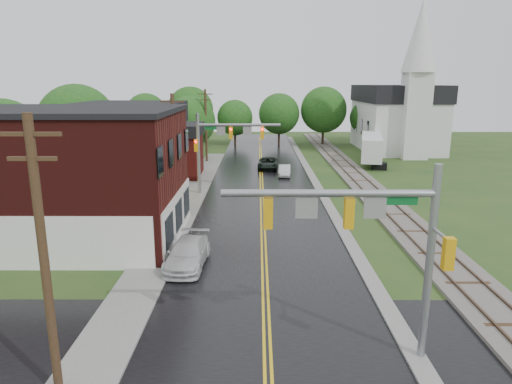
{
  "coord_description": "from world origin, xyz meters",
  "views": [
    {
      "loc": [
        -0.37,
        -12.82,
        9.82
      ],
      "look_at": [
        -0.47,
        13.36,
        3.5
      ],
      "focal_mm": 32.0,
      "sensor_mm": 36.0,
      "label": 1
    }
  ],
  "objects_px": {
    "utility_pole_c": "(206,124)",
    "tree_left_c": "(141,129)",
    "tree_left_a": "(4,145)",
    "traffic_signal_far": "(222,139)",
    "suv_dark": "(268,163)",
    "sedan_silver": "(285,171)",
    "pickup_white": "(188,254)",
    "church": "(399,111)",
    "traffic_signal_near": "(370,228)",
    "utility_pole_a": "(44,257)",
    "utility_pole_b": "(174,150)",
    "tree_left_e": "(192,122)",
    "semi_trailer": "(372,147)",
    "brick_building": "(64,176)",
    "tree_left_b": "(79,125)"
  },
  "relations": [
    {
      "from": "traffic_signal_near",
      "to": "utility_pole_b",
      "type": "relative_size",
      "value": 0.82
    },
    {
      "from": "utility_pole_a",
      "to": "church",
      "type": "bearing_deg",
      "value": 63.49
    },
    {
      "from": "suv_dark",
      "to": "church",
      "type": "bearing_deg",
      "value": 40.56
    },
    {
      "from": "church",
      "to": "utility_pole_c",
      "type": "bearing_deg",
      "value": -160.03
    },
    {
      "from": "traffic_signal_near",
      "to": "semi_trailer",
      "type": "xyz_separation_m",
      "value": [
        10.14,
        40.89,
        -2.87
      ]
    },
    {
      "from": "utility_pole_c",
      "to": "pickup_white",
      "type": "distance_m",
      "value": 33.8
    },
    {
      "from": "utility_pole_c",
      "to": "suv_dark",
      "type": "bearing_deg",
      "value": -32.17
    },
    {
      "from": "tree_left_b",
      "to": "sedan_silver",
      "type": "relative_size",
      "value": 2.73
    },
    {
      "from": "semi_trailer",
      "to": "suv_dark",
      "type": "bearing_deg",
      "value": -164.03
    },
    {
      "from": "tree_left_b",
      "to": "pickup_white",
      "type": "distance_m",
      "value": 25.84
    },
    {
      "from": "pickup_white",
      "to": "utility_pole_c",
      "type": "bearing_deg",
      "value": 97.71
    },
    {
      "from": "suv_dark",
      "to": "tree_left_c",
      "type": "bearing_deg",
      "value": -179.18
    },
    {
      "from": "tree_left_e",
      "to": "pickup_white",
      "type": "relative_size",
      "value": 1.67
    },
    {
      "from": "traffic_signal_far",
      "to": "tree_left_b",
      "type": "xyz_separation_m",
      "value": [
        -14.38,
        4.9,
        0.74
      ]
    },
    {
      "from": "tree_left_a",
      "to": "tree_left_b",
      "type": "distance_m",
      "value": 10.22
    },
    {
      "from": "traffic_signal_far",
      "to": "suv_dark",
      "type": "height_order",
      "value": "traffic_signal_far"
    },
    {
      "from": "utility_pole_b",
      "to": "sedan_silver",
      "type": "relative_size",
      "value": 2.53
    },
    {
      "from": "sedan_silver",
      "to": "pickup_white",
      "type": "height_order",
      "value": "pickup_white"
    },
    {
      "from": "church",
      "to": "tree_left_e",
      "type": "distance_m",
      "value": 29.91
    },
    {
      "from": "utility_pole_b",
      "to": "tree_left_c",
      "type": "bearing_deg",
      "value": 111.49
    },
    {
      "from": "tree_left_a",
      "to": "tree_left_e",
      "type": "bearing_deg",
      "value": 65.38
    },
    {
      "from": "brick_building",
      "to": "traffic_signal_near",
      "type": "distance_m",
      "value": 20.6
    },
    {
      "from": "tree_left_a",
      "to": "tree_left_c",
      "type": "relative_size",
      "value": 1.13
    },
    {
      "from": "traffic_signal_near",
      "to": "traffic_signal_far",
      "type": "height_order",
      "value": "same"
    },
    {
      "from": "church",
      "to": "traffic_signal_near",
      "type": "distance_m",
      "value": 54.32
    },
    {
      "from": "sedan_silver",
      "to": "utility_pole_b",
      "type": "bearing_deg",
      "value": -121.21
    },
    {
      "from": "tree_left_c",
      "to": "utility_pole_b",
      "type": "bearing_deg",
      "value": -68.51
    },
    {
      "from": "tree_left_c",
      "to": "semi_trailer",
      "type": "relative_size",
      "value": 0.7
    },
    {
      "from": "sedan_silver",
      "to": "semi_trailer",
      "type": "bearing_deg",
      "value": 39.0
    },
    {
      "from": "utility_pole_c",
      "to": "tree_left_c",
      "type": "distance_m",
      "value": 8.16
    },
    {
      "from": "brick_building",
      "to": "tree_left_e",
      "type": "relative_size",
      "value": 1.75
    },
    {
      "from": "sedan_silver",
      "to": "tree_left_a",
      "type": "bearing_deg",
      "value": -145.26
    },
    {
      "from": "brick_building",
      "to": "tree_left_c",
      "type": "relative_size",
      "value": 1.87
    },
    {
      "from": "church",
      "to": "pickup_white",
      "type": "bearing_deg",
      "value": -119.25
    },
    {
      "from": "utility_pole_b",
      "to": "sedan_silver",
      "type": "bearing_deg",
      "value": 54.69
    },
    {
      "from": "traffic_signal_near",
      "to": "semi_trailer",
      "type": "distance_m",
      "value": 42.22
    },
    {
      "from": "brick_building",
      "to": "pickup_white",
      "type": "relative_size",
      "value": 2.93
    },
    {
      "from": "tree_left_a",
      "to": "tree_left_c",
      "type": "height_order",
      "value": "tree_left_a"
    },
    {
      "from": "tree_left_a",
      "to": "tree_left_e",
      "type": "distance_m",
      "value": 26.4
    },
    {
      "from": "utility_pole_a",
      "to": "utility_pole_b",
      "type": "distance_m",
      "value": 22.0
    },
    {
      "from": "brick_building",
      "to": "traffic_signal_far",
      "type": "height_order",
      "value": "brick_building"
    },
    {
      "from": "sedan_silver",
      "to": "semi_trailer",
      "type": "height_order",
      "value": "semi_trailer"
    },
    {
      "from": "utility_pole_b",
      "to": "tree_left_a",
      "type": "relative_size",
      "value": 1.04
    },
    {
      "from": "utility_pole_c",
      "to": "tree_left_a",
      "type": "height_order",
      "value": "utility_pole_c"
    },
    {
      "from": "utility_pole_a",
      "to": "tree_left_b",
      "type": "height_order",
      "value": "tree_left_b"
    },
    {
      "from": "utility_pole_c",
      "to": "tree_left_b",
      "type": "distance_m",
      "value": 16.42
    },
    {
      "from": "utility_pole_b",
      "to": "tree_left_e",
      "type": "distance_m",
      "value": 23.99
    },
    {
      "from": "tree_left_a",
      "to": "traffic_signal_far",
      "type": "bearing_deg",
      "value": 17.3
    },
    {
      "from": "tree_left_a",
      "to": "church",
      "type": "bearing_deg",
      "value": 38.63
    },
    {
      "from": "utility_pole_b",
      "to": "tree_left_e",
      "type": "bearing_deg",
      "value": 94.9
    }
  ]
}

